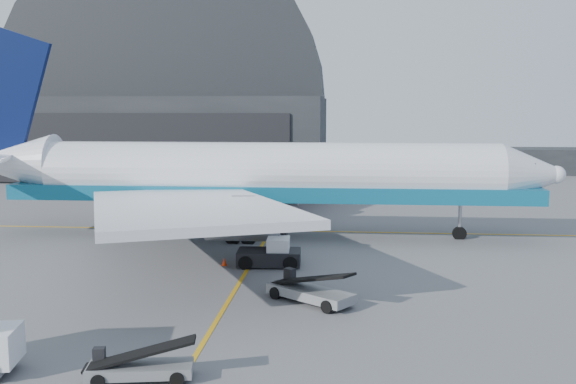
# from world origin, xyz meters

# --- Properties ---
(ground) EXTENTS (200.00, 200.00, 0.00)m
(ground) POSITION_xyz_m (0.00, 0.00, 0.00)
(ground) COLOR #565659
(ground) RESTS_ON ground
(taxi_lines) EXTENTS (80.00, 42.12, 0.02)m
(taxi_lines) POSITION_xyz_m (0.00, 12.67, 0.01)
(taxi_lines) COLOR gold
(taxi_lines) RESTS_ON ground
(hangar) EXTENTS (50.00, 28.30, 28.00)m
(hangar) POSITION_xyz_m (-22.00, 64.95, 9.54)
(hangar) COLOR black
(hangar) RESTS_ON ground
(distant_bldg_a) EXTENTS (14.00, 8.00, 4.00)m
(distant_bldg_a) POSITION_xyz_m (38.00, 72.00, 0.00)
(distant_bldg_a) COLOR black
(distant_bldg_a) RESTS_ON ground
(airliner) EXTENTS (50.67, 49.14, 17.78)m
(airliner) POSITION_xyz_m (-1.77, 17.78, 4.98)
(airliner) COLOR white
(airliner) RESTS_ON ground
(pushback_tug) EXTENTS (4.28, 2.62, 1.93)m
(pushback_tug) POSITION_xyz_m (1.41, 7.82, 0.73)
(pushback_tug) COLOR black
(pushback_tug) RESTS_ON ground
(belt_loader_a) EXTENTS (4.39, 2.06, 1.64)m
(belt_loader_a) POSITION_xyz_m (-1.62, -10.65, 0.51)
(belt_loader_a) COLOR gray
(belt_loader_a) RESTS_ON ground
(belt_loader_b) EXTENTS (5.03, 4.39, 2.04)m
(belt_loader_b) POSITION_xyz_m (4.42, -0.09, 0.63)
(belt_loader_b) COLOR gray
(belt_loader_b) RESTS_ON ground
(traffic_cone) EXTENTS (0.36, 0.36, 0.52)m
(traffic_cone) POSITION_xyz_m (-1.71, 7.55, 0.25)
(traffic_cone) COLOR #FF3208
(traffic_cone) RESTS_ON ground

